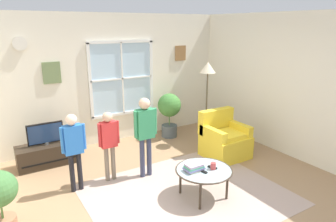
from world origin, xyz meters
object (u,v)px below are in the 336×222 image
coffee_table (204,171)px  book_stack (194,167)px  television (45,133)px  person_green_shirt (145,128)px  remote_near_books (203,171)px  floor_lamp (208,76)px  cup (213,166)px  remote_near_cup (212,167)px  tv_stand (48,154)px  potted_plant_corner (0,198)px  armchair (224,140)px  person_blue_shirt (73,144)px  potted_plant_by_window (169,110)px  person_red_shirt (109,138)px

coffee_table → book_stack: (-0.14, 0.05, 0.07)m
television → person_green_shirt: bearing=-45.0°
book_stack → remote_near_books: book_stack is taller
book_stack → floor_lamp: 2.47m
cup → remote_near_cup: bearing=66.7°
cup → television: bearing=128.1°
tv_stand → potted_plant_corner: potted_plant_corner is taller
floor_lamp → potted_plant_corner: bearing=-163.1°
tv_stand → coffee_table: coffee_table is taller
book_stack → floor_lamp: size_ratio=0.16×
tv_stand → television: size_ratio=1.70×
armchair → person_blue_shirt: bearing=175.7°
armchair → coffee_table: (-1.22, -0.93, 0.08)m
book_stack → person_green_shirt: size_ratio=0.21×
coffee_table → potted_plant_by_window: size_ratio=0.84×
television → armchair: bearing=-24.9°
armchair → remote_near_books: (-1.28, -0.99, 0.12)m
floor_lamp → potted_plant_by_window: bearing=128.0°
remote_near_books → potted_plant_by_window: bearing=68.7°
television → armchair: (2.95, -1.37, -0.27)m
potted_plant_by_window → potted_plant_corner: potted_plant_by_window is taller
person_red_shirt → potted_plant_by_window: size_ratio=1.16×
armchair → potted_plant_by_window: (-0.33, 1.44, 0.29)m
person_green_shirt → floor_lamp: floor_lamp is taller
person_blue_shirt → potted_plant_corner: bearing=-148.7°
television → cup: 3.00m
remote_near_cup → person_blue_shirt: person_blue_shirt is taller
book_stack → remote_near_cup: 0.29m
tv_stand → potted_plant_corner: size_ratio=1.21×
cup → person_green_shirt: 1.24m
remote_near_books → person_red_shirt: (-0.92, 1.23, 0.28)m
coffee_table → potted_plant_by_window: (0.89, 2.38, 0.21)m
remote_near_books → person_green_shirt: 1.18m
armchair → potted_plant_corner: size_ratio=1.02×
coffee_table → potted_plant_by_window: 2.55m
cup → armchair: bearing=42.0°
book_stack → remote_near_cup: bearing=-15.8°
armchair → book_stack: armchair is taller
book_stack → potted_plant_by_window: bearing=66.1°
remote_near_books → person_blue_shirt: size_ratio=0.12×
armchair → remote_near_cup: 1.45m
remote_near_cup → potted_plant_corner: bearing=168.5°
tv_stand → person_blue_shirt: size_ratio=0.85×
cup → book_stack: bearing=157.1°
tv_stand → potted_plant_by_window: 2.65m
television → book_stack: size_ratio=2.19×
remote_near_books → floor_lamp: (1.46, 1.77, 0.99)m
remote_near_cup → coffee_table: bearing=168.3°
tv_stand → cup: bearing=-52.0°
book_stack → person_red_shirt: 1.42m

